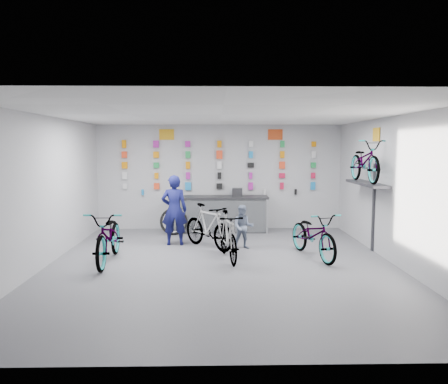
{
  "coord_description": "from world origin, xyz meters",
  "views": [
    {
      "loc": [
        -0.13,
        -8.55,
        2.39
      ],
      "look_at": [
        0.08,
        1.4,
        1.34
      ],
      "focal_mm": 35.0,
      "sensor_mm": 36.0,
      "label": 1
    }
  ],
  "objects_px": {
    "counter": "(220,214)",
    "bike_right": "(313,234)",
    "bike_left": "(109,236)",
    "customer": "(243,227)",
    "bike_service": "(208,226)",
    "clerk": "(174,210)",
    "bike_center": "(228,236)"
  },
  "relations": [
    {
      "from": "counter",
      "to": "clerk",
      "type": "xyz_separation_m",
      "value": [
        -1.12,
        -1.62,
        0.36
      ]
    },
    {
      "from": "counter",
      "to": "customer",
      "type": "xyz_separation_m",
      "value": [
        0.53,
        -2.07,
        0.03
      ]
    },
    {
      "from": "bike_right",
      "to": "customer",
      "type": "height_order",
      "value": "customer"
    },
    {
      "from": "bike_center",
      "to": "bike_service",
      "type": "bearing_deg",
      "value": 102.62
    },
    {
      "from": "bike_center",
      "to": "customer",
      "type": "distance_m",
      "value": 1.09
    },
    {
      "from": "bike_left",
      "to": "bike_right",
      "type": "relative_size",
      "value": 1.09
    },
    {
      "from": "counter",
      "to": "bike_right",
      "type": "bearing_deg",
      "value": -55.63
    },
    {
      "from": "bike_right",
      "to": "customer",
      "type": "bearing_deg",
      "value": 134.98
    },
    {
      "from": "bike_left",
      "to": "clerk",
      "type": "bearing_deg",
      "value": 51.59
    },
    {
      "from": "bike_service",
      "to": "customer",
      "type": "distance_m",
      "value": 0.82
    },
    {
      "from": "bike_service",
      "to": "customer",
      "type": "relative_size",
      "value": 1.69
    },
    {
      "from": "clerk",
      "to": "customer",
      "type": "height_order",
      "value": "clerk"
    },
    {
      "from": "bike_left",
      "to": "clerk",
      "type": "distance_m",
      "value": 2.02
    },
    {
      "from": "bike_left",
      "to": "customer",
      "type": "relative_size",
      "value": 2.04
    },
    {
      "from": "bike_left",
      "to": "bike_center",
      "type": "distance_m",
      "value": 2.45
    },
    {
      "from": "counter",
      "to": "bike_service",
      "type": "height_order",
      "value": "bike_service"
    },
    {
      "from": "counter",
      "to": "bike_right",
      "type": "xyz_separation_m",
      "value": [
        1.99,
        -2.91,
        0.02
      ]
    },
    {
      "from": "bike_service",
      "to": "counter",
      "type": "bearing_deg",
      "value": 42.9
    },
    {
      "from": "bike_center",
      "to": "bike_service",
      "type": "height_order",
      "value": "bike_service"
    },
    {
      "from": "bike_left",
      "to": "bike_right",
      "type": "xyz_separation_m",
      "value": [
        4.29,
        0.32,
        -0.05
      ]
    },
    {
      "from": "bike_right",
      "to": "clerk",
      "type": "bearing_deg",
      "value": 142.23
    },
    {
      "from": "clerk",
      "to": "bike_service",
      "type": "bearing_deg",
      "value": 153.27
    },
    {
      "from": "bike_center",
      "to": "clerk",
      "type": "relative_size",
      "value": 1.0
    },
    {
      "from": "counter",
      "to": "customer",
      "type": "relative_size",
      "value": 2.63
    },
    {
      "from": "bike_service",
      "to": "clerk",
      "type": "relative_size",
      "value": 1.02
    },
    {
      "from": "bike_left",
      "to": "customer",
      "type": "height_order",
      "value": "bike_left"
    },
    {
      "from": "counter",
      "to": "customer",
      "type": "bearing_deg",
      "value": -75.7
    },
    {
      "from": "counter",
      "to": "bike_left",
      "type": "relative_size",
      "value": 1.29
    },
    {
      "from": "bike_right",
      "to": "clerk",
      "type": "height_order",
      "value": "clerk"
    },
    {
      "from": "counter",
      "to": "bike_left",
      "type": "distance_m",
      "value": 3.97
    },
    {
      "from": "bike_service",
      "to": "bike_right",
      "type": "bearing_deg",
      "value": -60.16
    },
    {
      "from": "counter",
      "to": "bike_center",
      "type": "height_order",
      "value": "bike_center"
    }
  ]
}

